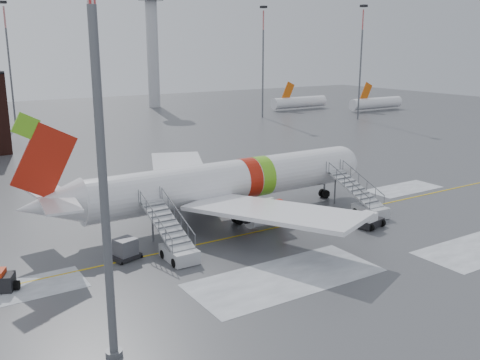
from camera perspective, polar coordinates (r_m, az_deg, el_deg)
ground at (r=49.24m, az=3.42°, el=-4.71°), size 260.00×260.00×0.00m
airliner at (r=49.98m, az=-2.15°, el=-0.32°), size 35.03×32.97×11.18m
airstair_fwd at (r=53.03m, az=13.15°, el=-2.47°), size 2.05×7.70×3.48m
airstair_aft at (r=41.67m, az=-6.96°, el=-6.81°), size 2.05×7.70×3.48m
pushback_tug at (r=49.45m, az=13.64°, el=-4.23°), size 2.77×2.29×1.46m
uld_container at (r=41.99m, az=-12.10°, el=-7.29°), size 2.35×1.97×1.66m
light_mast_near at (r=26.29m, az=-14.69°, el=4.44°), size 1.20×1.20×22.36m
control_tower at (r=144.60m, az=-9.37°, el=15.11°), size 6.40×6.40×30.00m
light_mast_far_ne at (r=121.49m, az=2.48°, el=13.17°), size 1.20×1.20×24.25m
light_mast_far_n at (r=117.32m, az=-23.45°, el=12.02°), size 1.20×1.20×24.25m
light_mast_far_e at (r=121.01m, az=12.79°, el=12.84°), size 1.20×1.20×24.25m
distant_aircraft at (r=136.67m, az=9.06°, el=7.30°), size 35.00×18.00×8.00m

